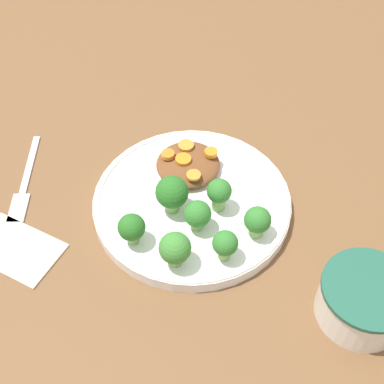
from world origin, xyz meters
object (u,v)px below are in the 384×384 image
(napkin, at_px, (16,248))
(fork, at_px, (24,185))
(dip_bowl, at_px, (364,299))
(plate, at_px, (192,202))

(napkin, bearing_deg, fork, 140.20)
(dip_bowl, height_order, napkin, dip_bowl)
(fork, bearing_deg, dip_bowl, 65.17)
(plate, bearing_deg, dip_bowl, 5.00)
(napkin, bearing_deg, plate, 61.28)
(dip_bowl, distance_m, fork, 0.50)
(fork, distance_m, napkin, 0.11)
(plate, distance_m, napkin, 0.25)
(dip_bowl, xyz_separation_m, fork, (-0.47, -0.17, -0.03))
(fork, bearing_deg, plate, 80.47)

